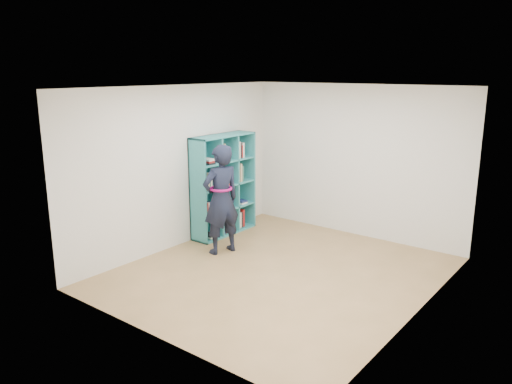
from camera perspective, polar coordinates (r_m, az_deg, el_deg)
The scene contains 9 objects.
floor at distance 7.23m, azimuth 2.61°, elevation -9.21°, with size 4.50×4.50×0.00m, color olive.
ceiling at distance 6.66m, azimuth 2.86°, elevation 11.84°, with size 4.50×4.50×0.00m, color white.
wall_left at distance 8.12m, azimuth -8.91°, elevation 2.81°, with size 0.02×4.50×2.60m, color silver.
wall_right at distance 5.95m, azimuth 18.69°, elevation -1.83°, with size 0.02×4.50×2.60m, color silver.
wall_back at distance 8.73m, azimuth 11.27°, elevation 3.49°, with size 4.00×0.02×2.60m, color silver.
wall_front at distance 5.21m, azimuth -11.68°, elevation -3.56°, with size 4.00×0.02×2.60m, color silver.
bookshelf at distance 8.71m, azimuth -3.87°, elevation 0.65°, with size 0.38×1.31×1.75m.
person at distance 7.76m, azimuth -4.02°, elevation -0.86°, with size 0.58×0.72×1.73m.
smartphone at distance 7.91m, azimuth -4.07°, elevation 0.27°, with size 0.03×0.10×0.14m.
Camera 1 is at (3.81, -5.45, 2.84)m, focal length 35.00 mm.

